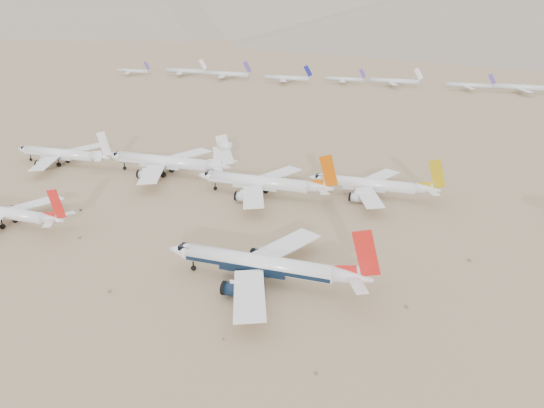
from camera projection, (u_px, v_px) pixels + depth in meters
The scene contains 9 objects.
ground at pixel (302, 293), 127.62m from camera, with size 7000.00×7000.00×0.00m, color #866D4E.
main_airliner at pixel (267, 265), 130.17m from camera, with size 51.40×50.20×18.14m.
second_airliner at pixel (9, 214), 163.95m from camera, with size 40.85×39.92×14.48m.
row2_gold_tail at pixel (373, 185), 188.20m from camera, with size 45.32×44.33×16.14m.
row2_orange_tail at pixel (264, 183), 188.82m from camera, with size 49.46×48.39×17.64m.
row2_white_trijet at pixel (170, 162), 211.57m from camera, with size 53.08×51.88×18.81m.
row2_white_twin at pixel (63, 154), 225.22m from camera, with size 45.67×44.69×16.32m.
distant_storage_row at pixel (455, 84), 414.55m from camera, with size 616.11×55.91×14.97m.
desert_scrub at pixel (258, 376), 99.02m from camera, with size 261.14×121.67×0.63m.
Camera 1 is at (29.69, -107.60, 65.87)m, focal length 35.00 mm.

